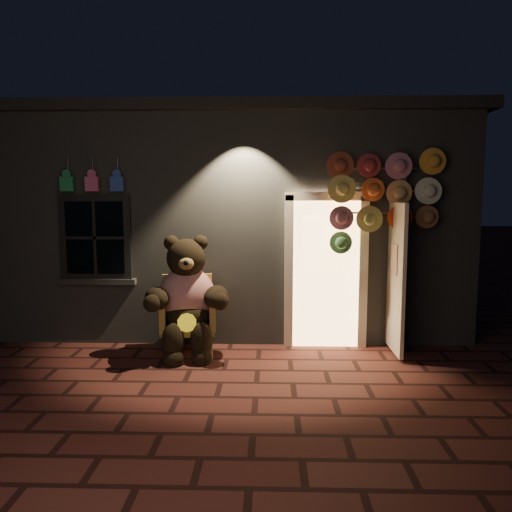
{
  "coord_description": "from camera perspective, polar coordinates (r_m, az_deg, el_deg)",
  "views": [
    {
      "loc": [
        0.57,
        -5.51,
        2.14
      ],
      "look_at": [
        0.38,
        1.0,
        1.35
      ],
      "focal_mm": 35.0,
      "sensor_mm": 36.0,
      "label": 1
    }
  ],
  "objects": [
    {
      "name": "hat_rack",
      "position": [
        6.95,
        14.18,
        6.64
      ],
      "size": [
        1.54,
        0.22,
        2.73
      ],
      "color": "#59595E",
      "rests_on": "ground"
    },
    {
      "name": "ground",
      "position": [
        5.94,
        -4.08,
        -14.23
      ],
      "size": [
        60.0,
        60.0,
        0.0
      ],
      "primitive_type": "plane",
      "color": "#552620",
      "rests_on": "ground"
    },
    {
      "name": "teddy_bear",
      "position": [
        6.74,
        -7.92,
        -4.86
      ],
      "size": [
        1.21,
        1.02,
        1.68
      ],
      "rotation": [
        0.0,
        0.0,
        0.16
      ],
      "color": "#AE1219",
      "rests_on": "ground"
    },
    {
      "name": "shop_building",
      "position": [
        9.52,
        -1.78,
        4.49
      ],
      "size": [
        7.3,
        5.95,
        3.51
      ],
      "color": "slate",
      "rests_on": "ground"
    },
    {
      "name": "wicker_armchair",
      "position": [
        6.93,
        -7.81,
        -6.63
      ],
      "size": [
        0.81,
        0.75,
        1.05
      ],
      "rotation": [
        0.0,
        0.0,
        0.16
      ],
      "color": "#AB8642",
      "rests_on": "ground"
    }
  ]
}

